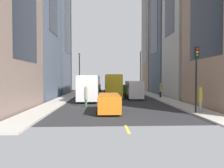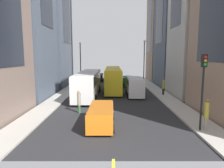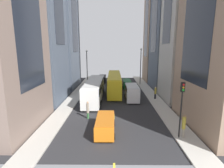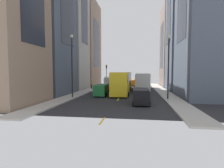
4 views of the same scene
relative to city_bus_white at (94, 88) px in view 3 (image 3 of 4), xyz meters
The scene contains 22 objects.
ground_plane 4.84m from the city_bus_white, 40.80° to the left, with size 40.44×40.44×0.00m, color #28282B.
sidewalk_west 5.10m from the city_bus_white, 142.37° to the left, with size 2.30×44.00×0.15m, color #B2ADA3.
sidewalk_east 10.97m from the city_bus_white, 15.47° to the left, with size 2.30×44.00×0.15m, color #B2ADA3.
lane_stripe_1 8.56m from the city_bus_white, 66.36° to the right, with size 0.16×2.00×0.01m, color yellow.
lane_stripe_2 4.84m from the city_bus_white, 40.80° to the left, with size 0.16×2.00×0.01m, color yellow.
lane_stripe_3 13.93m from the city_bus_white, 76.00° to the left, with size 0.16×2.00×0.01m, color yellow.
lane_stripe_4 24.19m from the city_bus_white, 82.05° to the left, with size 0.16×2.00×0.01m, color yellow.
building_west_2 20.64m from the city_bus_white, 130.24° to the left, with size 7.43×9.97×35.13m.
building_east_2 24.25m from the city_bus_white, 30.42° to the left, with size 8.79×9.01×34.95m.
building_east_3 27.10m from the city_bus_white, 51.13° to the left, with size 6.73×8.04×29.00m.
city_bus_white is the anchor object (origin of this frame).
streetcar_yellow 6.55m from the city_bus_white, 58.32° to the left, with size 2.70×14.09×3.59m.
delivery_van_white 6.42m from the city_bus_white, ahead, with size 2.25×5.17×2.58m.
car_orange_0 12.30m from the city_bus_white, 78.66° to the right, with size 2.06×4.71×1.59m.
car_black_1 16.24m from the city_bus_white, 88.67° to the left, with size 1.91×4.18×1.71m.
car_green_2 11.52m from the city_bus_white, 56.81° to the left, with size 1.87×4.77×1.71m.
pedestrian_crossing_mid 10.48m from the city_bus_white, ahead, with size 0.37×0.37×2.10m.
pedestrian_crossing_near 16.67m from the city_bus_white, 52.86° to the right, with size 0.34×0.34×2.32m.
pedestrian_walking_far 8.38m from the city_bus_white, 89.57° to the right, with size 0.34×0.34×2.24m.
traffic_light_near_corner 16.57m from the city_bus_white, 54.06° to the right, with size 0.32×0.44×5.47m.
streetlamp_near 13.51m from the city_bus_white, 103.55° to the left, with size 0.44×0.44×8.13m.
streetlamp_far 16.61m from the city_bus_white, 53.19° to the left, with size 0.44×0.44×8.56m.
Camera 3 is at (-0.06, -32.05, 8.65)m, focal length 28.21 mm.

